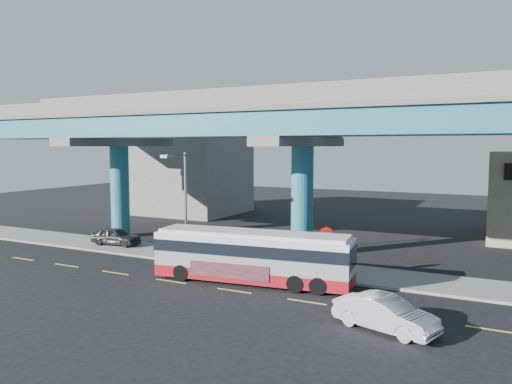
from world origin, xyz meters
The scene contains 10 objects.
ground centered at (0.00, 0.00, 0.00)m, with size 120.00×120.00×0.00m, color black.
sidewalk centered at (0.00, 5.50, 0.07)m, with size 70.00×4.00×0.15m, color gray.
lane_markings centered at (0.00, -0.30, 0.01)m, with size 58.00×0.12×0.01m.
viaduct centered at (0.00, 9.11, 9.14)m, with size 52.00×12.40×11.70m.
building_concrete centered at (-20.00, 24.00, 4.50)m, with size 12.00×10.00×9.00m, color gray.
transit_bus centered at (0.11, 1.56, 1.54)m, with size 11.14×3.66×2.81m.
sedan centered at (8.15, -2.32, 0.70)m, with size 4.48×2.67×1.40m, color #BCBCC2.
parked_car centered at (-13.33, 5.52, 0.79)m, with size 3.91×1.94×1.28m, color #2D2E33.
street_lamp centered at (-5.98, 3.47, 4.68)m, with size 0.50×2.29×6.89m.
stop_sign centered at (3.39, 4.18, 2.18)m, with size 0.82×0.23×2.78m.
Camera 1 is at (12.40, -22.09, 7.42)m, focal length 35.00 mm.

